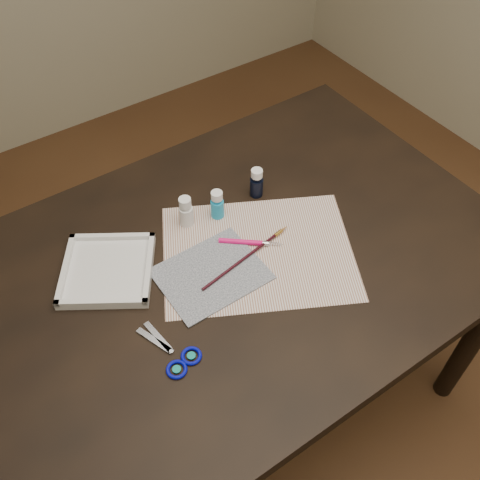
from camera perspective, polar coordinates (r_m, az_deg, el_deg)
ground at (r=1.95m, az=0.00°, el=-15.90°), size 3.50×3.50×0.02m
table at (r=1.61m, az=0.00°, el=-10.03°), size 1.30×0.90×0.75m
paper at (r=1.30m, az=1.94°, el=-1.29°), size 0.57×0.52×0.00m
canvas at (r=1.26m, az=-3.09°, el=-3.64°), size 0.24×0.19×0.00m
paint_bottle_white at (r=1.34m, az=-5.79°, el=3.04°), size 0.04×0.04×0.09m
paint_bottle_cyan at (r=1.36m, az=-2.45°, el=3.82°), size 0.04×0.04×0.08m
paint_bottle_navy at (r=1.41m, az=1.78°, el=6.14°), size 0.04×0.04×0.09m
paintbrush at (r=1.28m, az=0.78°, el=-1.73°), size 0.28×0.06×0.01m
craft_knife at (r=1.31m, az=1.20°, el=-0.27°), size 0.13×0.11×0.01m
scissors at (r=1.16m, az=-8.09°, el=-11.47°), size 0.14×0.19×0.01m
palette_tray at (r=1.29m, az=-13.94°, el=-3.07°), size 0.29×0.29×0.02m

